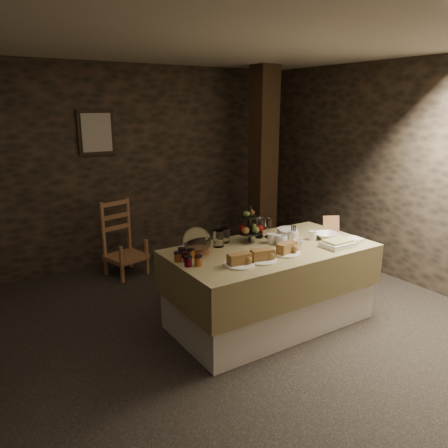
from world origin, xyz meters
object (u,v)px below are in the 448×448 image
buffet_table (270,280)px  timber_column (263,163)px  chair (123,242)px  fruit_stand (251,228)px

buffet_table → timber_column: (1.25, 1.77, 0.86)m
buffet_table → chair: bearing=110.1°
buffet_table → chair: (-0.74, 2.02, -0.03)m
timber_column → fruit_stand: timber_column is taller
chair → fruit_stand: 1.96m
timber_column → fruit_stand: bearing=-130.8°
buffet_table → timber_column: 2.33m
fruit_stand → timber_column: bearing=49.2°
timber_column → fruit_stand: size_ratio=7.18×
chair → fruit_stand: bearing=-83.6°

